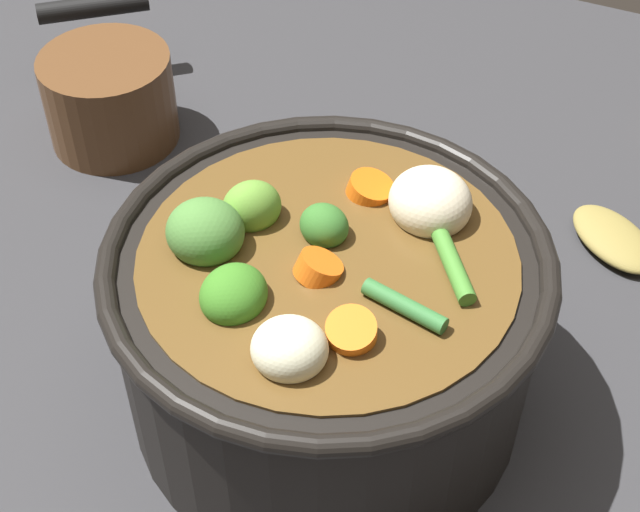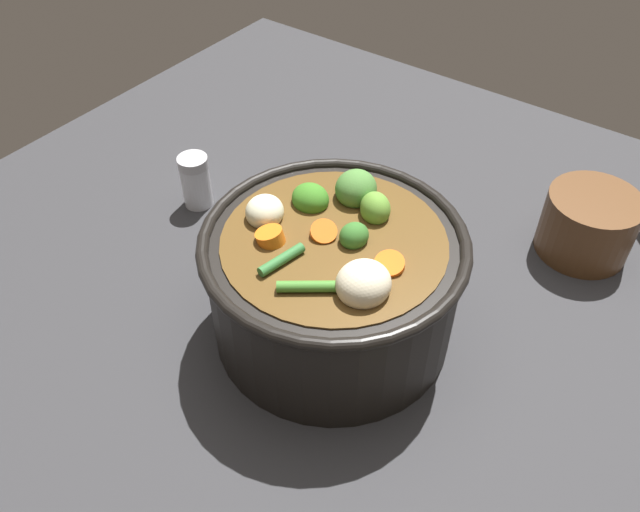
% 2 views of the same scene
% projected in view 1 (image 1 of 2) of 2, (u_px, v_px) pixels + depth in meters
% --- Properties ---
extents(ground_plane, '(1.10, 1.10, 0.00)m').
position_uv_depth(ground_plane, '(327.00, 393.00, 0.61)').
color(ground_plane, '#2D2D30').
extents(cooking_pot, '(0.26, 0.26, 0.15)m').
position_uv_depth(cooking_pot, '(327.00, 324.00, 0.56)').
color(cooking_pot, black).
rests_on(cooking_pot, ground_plane).
extents(small_saucepan, '(0.17, 0.16, 0.08)m').
position_uv_depth(small_saucepan, '(109.00, 95.00, 0.77)').
color(small_saucepan, brown).
rests_on(small_saucepan, ground_plane).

